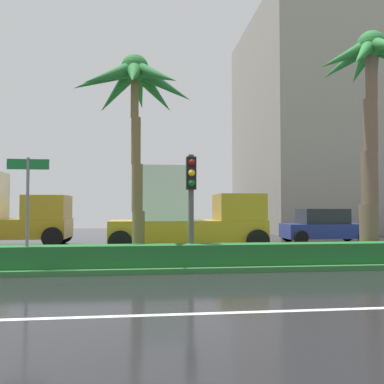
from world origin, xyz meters
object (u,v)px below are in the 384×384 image
car_in_traffic_second (324,226)px  street_name_sign (28,197)px  traffic_signal_median_right (191,189)px  box_truck_following (185,213)px  palm_tree_centre_left (135,91)px  palm_tree_centre (370,83)px

car_in_traffic_second → street_name_sign: bearing=-145.7°
traffic_signal_median_right → street_name_sign: 4.51m
box_truck_following → car_in_traffic_second: (7.41, 2.81, -0.72)m
traffic_signal_median_right → box_truck_following: (0.34, 5.09, -0.81)m
traffic_signal_median_right → box_truck_following: box_truck_following is taller
car_in_traffic_second → palm_tree_centre_left: bearing=-145.6°
street_name_sign → box_truck_following: size_ratio=0.47×
box_truck_following → palm_tree_centre: bearing=-36.0°
palm_tree_centre → box_truck_following: bearing=144.0°
palm_tree_centre_left → traffic_signal_median_right: 3.93m
traffic_signal_median_right → palm_tree_centre_left: bearing=139.7°
street_name_sign → car_in_traffic_second: bearing=34.3°
palm_tree_centre_left → palm_tree_centre: size_ratio=0.88×
street_name_sign → box_truck_following: bearing=48.9°
palm_tree_centre_left → palm_tree_centre: palm_tree_centre is taller
palm_tree_centre → traffic_signal_median_right: (-6.17, -0.86, -3.61)m
palm_tree_centre → street_name_sign: 11.41m
street_name_sign → car_in_traffic_second: street_name_sign is taller
box_truck_following → car_in_traffic_second: bearing=20.8°
palm_tree_centre → traffic_signal_median_right: 7.20m
street_name_sign → palm_tree_centre: bearing=6.9°
palm_tree_centre_left → car_in_traffic_second: palm_tree_centre_left is taller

